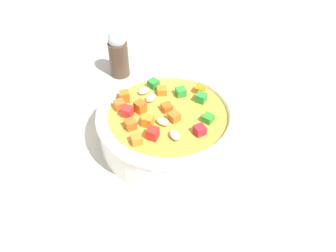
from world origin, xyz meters
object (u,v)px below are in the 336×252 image
at_px(pepper_shaker, 118,54).
at_px(soup_bowl_main, 168,124).
at_px(spoon, 206,83).
at_px(side_bowl_small, 27,123).

bearing_deg(pepper_shaker, soup_bowl_main, -73.30).
xyz_separation_m(spoon, pepper_shaker, (-0.13, 0.05, 0.03)).
relative_size(soup_bowl_main, pepper_shaker, 2.32).
bearing_deg(pepper_shaker, side_bowl_small, -137.71).
relative_size(spoon, pepper_shaker, 2.75).
distance_m(spoon, pepper_shaker, 0.14).
bearing_deg(side_bowl_small, pepper_shaker, 42.29).
bearing_deg(side_bowl_small, soup_bowl_main, -12.93).
distance_m(soup_bowl_main, pepper_shaker, 0.17).
bearing_deg(soup_bowl_main, pepper_shaker, 106.70).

